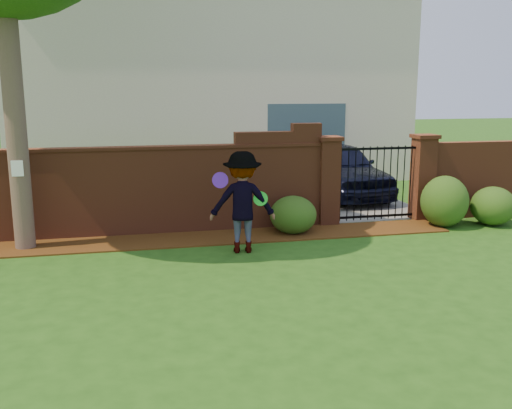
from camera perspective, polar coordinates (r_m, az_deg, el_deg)
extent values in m
cube|color=#214B12|center=(8.10, 0.35, -9.39)|extent=(80.00, 80.00, 0.01)
cube|color=#3E210B|center=(11.12, -8.31, -3.53)|extent=(11.10, 1.08, 0.03)
cube|color=brown|center=(11.56, -14.63, 1.05)|extent=(8.70, 0.25, 1.70)
cube|color=brown|center=(11.80, 2.19, 6.53)|extent=(1.80, 0.25, 0.30)
cube|color=brown|center=(11.95, 5.00, 7.67)|extent=(0.60, 0.25, 0.16)
cube|color=brown|center=(11.44, -14.85, 5.38)|extent=(8.70, 0.31, 0.06)
cube|color=brown|center=(14.22, 23.30, 2.41)|extent=(4.00, 0.25, 1.70)
cube|color=brown|center=(12.25, 7.14, 2.16)|extent=(0.42, 0.42, 1.80)
cube|color=brown|center=(12.13, 7.25, 6.54)|extent=(0.50, 0.50, 0.08)
cube|color=brown|center=(13.15, 16.22, 2.43)|extent=(0.42, 0.42, 1.80)
cube|color=brown|center=(13.04, 16.45, 6.51)|extent=(0.50, 0.50, 0.08)
cylinder|color=black|center=(12.36, 8.40, 1.97)|extent=(0.02, 0.02, 1.60)
cylinder|color=black|center=(12.42, 9.10, 1.99)|extent=(0.02, 0.02, 1.60)
cylinder|color=black|center=(12.48, 9.79, 2.02)|extent=(0.02, 0.02, 1.60)
cylinder|color=black|center=(12.54, 10.48, 2.04)|extent=(0.02, 0.02, 1.60)
cylinder|color=black|center=(12.60, 11.16, 2.06)|extent=(0.02, 0.02, 1.60)
cylinder|color=black|center=(12.67, 11.83, 2.08)|extent=(0.02, 0.02, 1.60)
cylinder|color=black|center=(12.73, 12.49, 2.11)|extent=(0.02, 0.02, 1.60)
cylinder|color=black|center=(12.80, 13.15, 2.13)|extent=(0.02, 0.02, 1.60)
cylinder|color=black|center=(12.87, 13.80, 2.15)|extent=(0.02, 0.02, 1.60)
cylinder|color=black|center=(12.95, 14.44, 2.17)|extent=(0.02, 0.02, 1.60)
cylinder|color=black|center=(13.02, 15.08, 2.18)|extent=(0.02, 0.02, 1.60)
cube|color=black|center=(12.81, 11.69, -1.14)|extent=(1.78, 0.03, 0.05)
cube|color=black|center=(12.57, 11.97, 5.46)|extent=(1.78, 0.03, 0.05)
cube|color=slate|center=(16.48, 6.01, 1.47)|extent=(3.20, 8.00, 0.01)
cube|color=beige|center=(19.56, -4.75, 11.91)|extent=(12.00, 6.00, 6.00)
cube|color=#384C5B|center=(17.31, 4.99, 5.98)|extent=(2.40, 0.12, 2.40)
imported|color=black|center=(15.35, 8.38, 3.41)|extent=(2.08, 4.43, 1.47)
cylinder|color=#4F3A30|center=(10.95, -23.29, 13.86)|extent=(0.36, 0.36, 7.00)
cube|color=white|center=(10.84, -22.62, 3.32)|extent=(0.20, 0.01, 0.28)
ellipsoid|color=#1D4615|center=(11.49, 3.71, -1.03)|extent=(0.94, 0.94, 0.77)
ellipsoid|color=#1D4615|center=(12.64, 18.21, 0.29)|extent=(0.98, 0.98, 1.08)
ellipsoid|color=#1D4615|center=(13.17, 22.47, -0.14)|extent=(0.93, 0.93, 0.83)
imported|color=gray|center=(10.09, -1.38, 0.19)|extent=(1.25, 0.84, 1.80)
cylinder|color=#561BAE|center=(9.90, -3.58, 2.43)|extent=(0.29, 0.11, 0.28)
cylinder|color=green|center=(10.02, 0.45, 0.59)|extent=(0.26, 0.13, 0.26)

